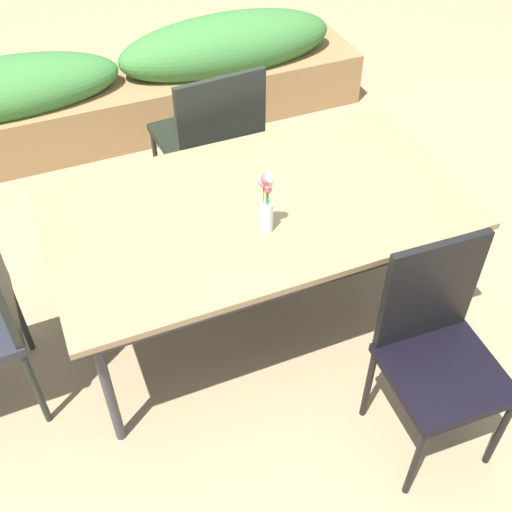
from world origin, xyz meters
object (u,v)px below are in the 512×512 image
dining_table (256,212)px  chair_far_side (211,135)px  chair_near_right (437,344)px  planter_box (124,88)px  flower_vase (267,200)px

dining_table → chair_far_side: (0.08, 0.80, -0.12)m
chair_near_right → planter_box: 2.74m
dining_table → planter_box: size_ratio=0.53×
chair_far_side → flower_vase: 1.02m
chair_far_side → flower_vase: (-0.10, -0.97, 0.32)m
chair_far_side → planter_box: chair_far_side is taller
chair_near_right → flower_vase: size_ratio=3.31×
chair_near_right → flower_vase: (-0.42, 0.64, 0.33)m
chair_far_side → chair_near_right: chair_far_side is taller
dining_table → planter_box: 1.91m
flower_vase → planter_box: (-0.13, 2.04, -0.55)m
dining_table → flower_vase: flower_vase is taller
dining_table → chair_far_side: size_ratio=1.83×
dining_table → planter_box: bearing=94.8°
chair_far_side → flower_vase: flower_vase is taller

